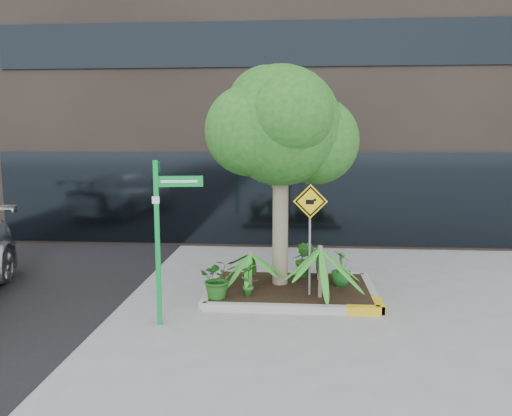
{
  "coord_description": "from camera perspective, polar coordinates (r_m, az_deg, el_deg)",
  "views": [
    {
      "loc": [
        0.21,
        -9.42,
        3.16
      ],
      "look_at": [
        -0.5,
        0.2,
        1.76
      ],
      "focal_mm": 35.0,
      "sensor_mm": 36.0,
      "label": 1
    }
  ],
  "objects": [
    {
      "name": "shrub_b",
      "position": [
        10.27,
        9.72,
        -6.78
      ],
      "size": [
        0.5,
        0.5,
        0.72
      ],
      "primitive_type": "imported",
      "rotation": [
        0.0,
        0.0,
        1.84
      ],
      "color": "#206B24",
      "rests_on": "planter"
    },
    {
      "name": "building",
      "position": [
        18.43,
        5.36,
        21.89
      ],
      "size": [
        18.0,
        8.0,
        15.0
      ],
      "primitive_type": "cube",
      "color": "#2D2621",
      "rests_on": "ground"
    },
    {
      "name": "palm_front",
      "position": [
        9.35,
        7.4,
        -4.69
      ],
      "size": [
        1.11,
        1.11,
        1.23
      ],
      "color": "gray",
      "rests_on": "ground"
    },
    {
      "name": "palm_left",
      "position": [
        9.88,
        -0.64,
        -5.22
      ],
      "size": [
        0.85,
        0.85,
        0.94
      ],
      "color": "gray",
      "rests_on": "ground"
    },
    {
      "name": "shrub_a",
      "position": [
        9.38,
        -4.35,
        -7.99
      ],
      "size": [
        0.87,
        0.87,
        0.77
      ],
      "primitive_type": "imported",
      "rotation": [
        0.0,
        0.0,
        0.3
      ],
      "color": "#1B5117",
      "rests_on": "planter"
    },
    {
      "name": "palm_back",
      "position": [
        10.54,
        7.25,
        -4.52
      ],
      "size": [
        0.83,
        0.83,
        0.92
      ],
      "color": "gray",
      "rests_on": "ground"
    },
    {
      "name": "cattle_sign",
      "position": [
        9.44,
        6.2,
        -1.41
      ],
      "size": [
        0.65,
        0.29,
        2.11
      ],
      "rotation": [
        0.0,
        0.0,
        0.03
      ],
      "color": "slate",
      "rests_on": "ground"
    },
    {
      "name": "ground",
      "position": [
        9.93,
        2.81,
        -10.27
      ],
      "size": [
        80.0,
        80.0,
        0.0
      ],
      "primitive_type": "plane",
      "color": "gray",
      "rests_on": "ground"
    },
    {
      "name": "planter",
      "position": [
        10.16,
        4.17,
        -9.25
      ],
      "size": [
        3.35,
        2.36,
        0.15
      ],
      "color": "#9E9E99",
      "rests_on": "ground"
    },
    {
      "name": "tree",
      "position": [
        9.96,
        2.87,
        9.35
      ],
      "size": [
        3.05,
        2.71,
        4.58
      ],
      "color": "gray",
      "rests_on": "ground"
    },
    {
      "name": "shrub_c",
      "position": [
        9.52,
        -0.86,
        -8.08
      ],
      "size": [
        0.49,
        0.49,
        0.66
      ],
      "primitive_type": "imported",
      "rotation": [
        0.0,
        0.0,
        3.87
      ],
      "color": "#256920",
      "rests_on": "planter"
    },
    {
      "name": "street_sign_post",
      "position": [
        8.39,
        -10.84,
        -1.81
      ],
      "size": [
        0.9,
        0.81,
        2.77
      ],
      "rotation": [
        0.0,
        0.0,
        0.18
      ],
      "color": "#0D9436",
      "rests_on": "ground"
    },
    {
      "name": "shrub_d",
      "position": [
        10.74,
        5.62,
        -5.83
      ],
      "size": [
        0.61,
        0.61,
        0.79
      ],
      "primitive_type": "imported",
      "rotation": [
        0.0,
        0.0,
        5.62
      ],
      "color": "#205719",
      "rests_on": "planter"
    }
  ]
}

